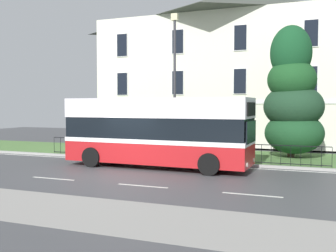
% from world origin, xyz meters
% --- Properties ---
extents(ground_plane, '(60.00, 56.00, 0.18)m').
position_xyz_m(ground_plane, '(0.00, 1.12, -0.01)').
color(ground_plane, '#424246').
extents(georgian_townhouse, '(18.08, 9.93, 11.82)m').
position_xyz_m(georgian_townhouse, '(1.00, 16.14, 6.07)').
color(georgian_townhouse, silver).
rests_on(georgian_townhouse, ground_plane).
extents(iron_verge_railing, '(15.43, 0.04, 0.97)m').
position_xyz_m(iron_verge_railing, '(1.00, 4.40, 0.62)').
color(iron_verge_railing, black).
rests_on(iron_verge_railing, ground_plane).
extents(evergreen_tree, '(3.25, 3.22, 7.20)m').
position_xyz_m(evergreen_tree, '(6.80, 7.45, 3.31)').
color(evergreen_tree, '#423328').
rests_on(evergreen_tree, ground_plane).
extents(single_decker_bus, '(9.06, 2.88, 3.32)m').
position_xyz_m(single_decker_bus, '(0.85, 2.43, 1.74)').
color(single_decker_bus, red).
rests_on(single_decker_bus, ground_plane).
extents(street_lamp_post, '(0.36, 0.24, 7.80)m').
position_xyz_m(street_lamp_post, '(0.79, 5.05, 4.53)').
color(street_lamp_post, '#333338').
rests_on(street_lamp_post, ground_plane).
extents(litter_bin, '(0.46, 0.46, 1.08)m').
position_xyz_m(litter_bin, '(3.06, 4.94, 0.66)').
color(litter_bin, black).
rests_on(litter_bin, ground_plane).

